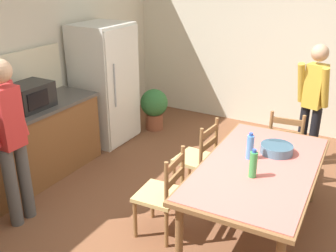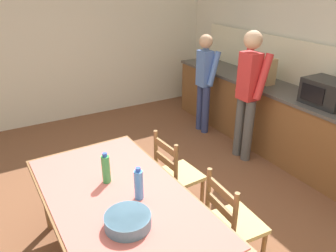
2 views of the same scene
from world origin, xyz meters
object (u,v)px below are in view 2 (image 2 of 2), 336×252
microwave (327,92)px  chair_side_far_left (176,175)px  serving_bowl (128,220)px  person_at_sink (205,79)px  chair_side_far_right (232,224)px  person_at_counter (248,90)px  dining_table (119,204)px  bottle_near_centre (106,169)px  bottle_off_centre (139,184)px  paper_bag (266,71)px

microwave → chair_side_far_left: microwave is taller
serving_bowl → person_at_sink: 3.24m
chair_side_far_right → person_at_counter: size_ratio=0.53×
serving_bowl → chair_side_far_left: chair_side_far_left is taller
dining_table → serving_bowl: serving_bowl is taller
person_at_counter → chair_side_far_left: bearing=-159.0°
dining_table → bottle_near_centre: size_ratio=7.18×
bottle_off_centre → person_at_counter: 2.33m
microwave → person_at_counter: 0.91m
bottle_off_centre → chair_side_far_left: bottle_off_centre is taller
dining_table → bottle_off_centre: bottle_off_centre is taller
paper_bag → person_at_sink: 0.94m
serving_bowl → paper_bag: bearing=119.2°
serving_bowl → person_at_counter: size_ratio=0.19×
dining_table → person_at_sink: 2.96m
bottle_off_centre → paper_bag: bearing=116.9°
person_at_sink → person_at_counter: size_ratio=0.89×
bottle_off_centre → person_at_sink: bearing=134.8°
dining_table → microwave: bearing=95.2°
microwave → paper_bag: size_ratio=1.39×
bottle_off_centre → chair_side_far_left: (-0.54, 0.66, -0.44)m
bottle_off_centre → person_at_counter: person_at_counter is taller
dining_table → chair_side_far_left: size_ratio=2.13×
person_at_sink → person_at_counter: bearing=-91.1°
paper_bag → serving_bowl: paper_bag is taller
dining_table → paper_bag: bearing=114.1°
person_at_sink → person_at_counter: person_at_counter is taller
dining_table → chair_side_far_right: chair_side_far_right is taller
bottle_off_centre → chair_side_far_left: size_ratio=0.30×
serving_bowl → person_at_counter: bearing=120.4°
person_at_sink → serving_bowl: bearing=-134.6°
bottle_near_centre → serving_bowl: (0.57, -0.06, -0.07)m
microwave → bottle_near_centre: microwave is taller
chair_side_far_right → person_at_counter: 2.02m
serving_bowl → chair_side_far_right: 0.96m
chair_side_far_right → person_at_sink: person_at_sink is taller
bottle_off_centre → serving_bowl: (0.24, -0.20, -0.07)m
dining_table → chair_side_far_left: chair_side_far_left is taller
microwave → bottle_off_centre: size_ratio=1.85×
bottle_near_centre → person_at_counter: 2.32m
serving_bowl → person_at_counter: 2.62m
paper_bag → microwave: bearing=0.5°
paper_bag → chair_side_far_right: paper_bag is taller
microwave → chair_side_far_left: size_ratio=0.55×
dining_table → person_at_sink: person_at_sink is taller
bottle_near_centre → chair_side_far_left: bearing=105.0°
paper_bag → chair_side_far_left: (0.76, -1.91, -0.66)m
serving_bowl → dining_table: bearing=168.7°
bottle_off_centre → chair_side_far_left: bearing=129.4°
paper_bag → chair_side_far_right: (1.61, -1.88, -0.66)m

